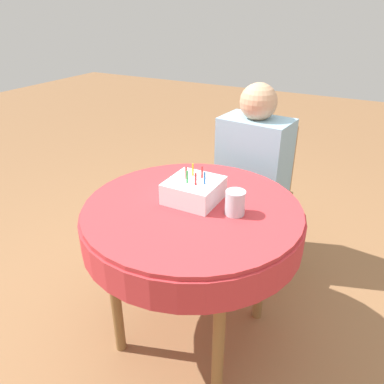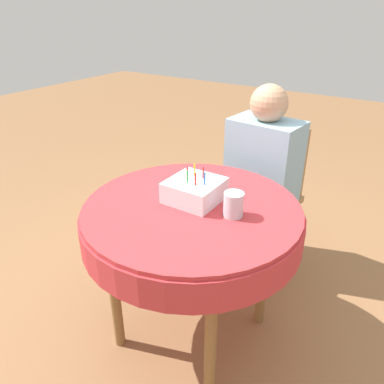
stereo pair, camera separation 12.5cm
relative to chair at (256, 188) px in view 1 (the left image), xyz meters
name	(u,v)px [view 1 (the left image)]	position (x,y,z in m)	size (l,w,h in m)	color
ground_plane	(192,331)	(-0.03, -0.80, -0.50)	(12.00, 12.00, 0.00)	#8C603D
dining_table	(192,224)	(-0.03, -0.80, 0.17)	(0.97, 0.97, 0.76)	#BC3338
chair	(256,188)	(0.00, 0.00, 0.00)	(0.44, 0.44, 0.90)	#A37A4C
person	(252,162)	(-0.01, -0.09, 0.21)	(0.42, 0.38, 1.16)	tan
birthday_cake	(194,190)	(-0.05, -0.75, 0.31)	(0.22, 0.22, 0.15)	white
drinking_glass	(235,203)	(0.16, -0.78, 0.31)	(0.08, 0.08, 0.10)	silver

